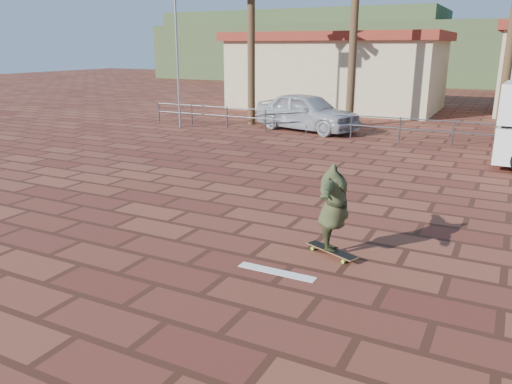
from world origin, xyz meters
The scene contains 10 objects.
ground centered at (0.00, 0.00, 0.00)m, with size 120.00×120.00×0.00m, color brown.
paint_stripe centered at (0.70, -1.20, 0.00)m, with size 1.40×0.22×0.01m, color white.
guardrail centered at (0.00, 12.00, 0.68)m, with size 24.06×0.06×1.00m.
flagpole centered at (-9.87, 11.00, 4.64)m, with size 1.30×0.10×8.00m.
building_west centered at (-6.00, 22.00, 2.28)m, with size 12.60×7.60×4.50m.
hill_front centered at (0.00, 50.00, 3.00)m, with size 70.00×18.00×6.00m, color #384C28.
hill_back centered at (-22.00, 56.00, 4.00)m, with size 35.00×14.00×8.00m, color #384C28.
longboard centered at (1.30, -0.08, 0.09)m, with size 1.11×0.66×0.11m.
skateboarder centered at (1.30, -0.08, 0.92)m, with size 1.99×0.54×1.62m, color #393D21.
car_silver centered at (-4.39, 13.00, 0.85)m, with size 2.01×5.00×1.70m, color #AFB2B7.
Camera 1 is at (3.95, -8.29, 3.71)m, focal length 35.00 mm.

